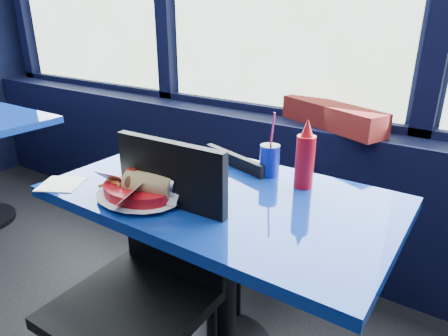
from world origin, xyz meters
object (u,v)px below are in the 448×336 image
(chair_near_front, at_px, (149,272))
(chair_near_back, at_px, (239,217))
(soda_cup, at_px, (270,160))
(ketchup_bottle, at_px, (305,158))
(planter_box, at_px, (332,116))
(food_basket, at_px, (140,189))
(near_table, at_px, (221,236))

(chair_near_front, distance_m, chair_near_back, 0.64)
(chair_near_front, bearing_deg, soda_cup, 72.06)
(ketchup_bottle, xyz_separation_m, soda_cup, (-0.15, 0.03, -0.05))
(planter_box, xyz_separation_m, food_basket, (-0.27, -1.05, -0.07))
(near_table, distance_m, planter_box, 0.90)
(food_basket, bearing_deg, planter_box, 85.89)
(food_basket, xyz_separation_m, soda_cup, (0.26, 0.43, 0.03))
(chair_near_front, height_order, food_basket, chair_near_front)
(chair_near_front, distance_m, planter_box, 1.20)
(near_table, xyz_separation_m, chair_near_front, (-0.08, -0.29, -0.01))
(near_table, bearing_deg, chair_near_back, 110.80)
(chair_near_back, height_order, planter_box, planter_box)
(chair_near_front, relative_size, chair_near_back, 1.21)
(chair_near_back, bearing_deg, planter_box, -94.59)
(chair_near_front, relative_size, soda_cup, 3.77)
(chair_near_back, height_order, soda_cup, soda_cup)
(near_table, distance_m, chair_near_front, 0.31)
(near_table, bearing_deg, food_basket, -132.85)
(food_basket, relative_size, ketchup_bottle, 1.22)
(food_basket, height_order, ketchup_bottle, ketchup_bottle)
(near_table, xyz_separation_m, planter_box, (0.08, 0.85, 0.29))
(planter_box, distance_m, food_basket, 1.09)
(chair_near_back, relative_size, food_basket, 2.61)
(planter_box, relative_size, ketchup_bottle, 2.30)
(planter_box, distance_m, ketchup_bottle, 0.66)
(near_table, distance_m, chair_near_back, 0.37)
(planter_box, bearing_deg, chair_near_back, -87.52)
(planter_box, xyz_separation_m, soda_cup, (-0.01, -0.62, -0.04))
(food_basket, height_order, soda_cup, soda_cup)
(ketchup_bottle, relative_size, soda_cup, 0.98)
(near_table, height_order, soda_cup, soda_cup)
(near_table, xyz_separation_m, soda_cup, (0.07, 0.23, 0.25))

